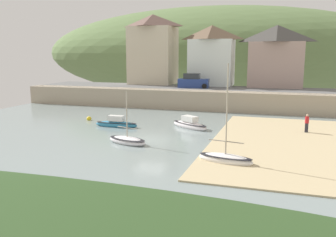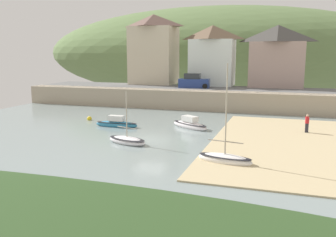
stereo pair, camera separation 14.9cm
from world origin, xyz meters
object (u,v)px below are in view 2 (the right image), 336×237
(motorboat_with_cabin, at_px, (117,124))
(rowboat_small_beached, at_px, (190,125))
(waterfront_building_left, at_px, (154,49))
(waterfront_building_right, at_px, (277,56))
(parked_car_near_slipway, at_px, (194,82))
(person_on_slipway, at_px, (307,123))
(mooring_buoy, at_px, (89,119))
(sailboat_white_hull, at_px, (225,159))
(sailboat_nearest_shore, at_px, (127,140))
(waterfront_building_centre, at_px, (212,55))

(motorboat_with_cabin, height_order, rowboat_small_beached, rowboat_small_beached)
(waterfront_building_left, bearing_deg, waterfront_building_right, 0.00)
(parked_car_near_slipway, relative_size, person_on_slipway, 2.61)
(waterfront_building_right, relative_size, mooring_buoy, 16.62)
(waterfront_building_left, height_order, waterfront_building_right, waterfront_building_left)
(waterfront_building_left, xyz_separation_m, sailboat_white_hull, (15.81, -29.89, -7.33))
(sailboat_white_hull, xyz_separation_m, parked_car_near_slipway, (-8.43, 25.39, 2.91))
(sailboat_white_hull, height_order, rowboat_small_beached, sailboat_white_hull)
(sailboat_nearest_shore, bearing_deg, parked_car_near_slipway, 108.43)
(waterfront_building_centre, bearing_deg, motorboat_with_cabin, -103.47)
(rowboat_small_beached, relative_size, parked_car_near_slipway, 1.02)
(waterfront_building_centre, relative_size, mooring_buoy, 16.94)
(waterfront_building_right, relative_size, sailboat_white_hull, 1.27)
(waterfront_building_left, distance_m, motorboat_with_cabin, 22.76)
(rowboat_small_beached, bearing_deg, sailboat_white_hull, -32.55)
(sailboat_white_hull, xyz_separation_m, sailboat_nearest_shore, (-8.22, 2.91, -0.06))
(waterfront_building_right, bearing_deg, mooring_buoy, -134.19)
(rowboat_small_beached, xyz_separation_m, sailboat_nearest_shore, (-3.21, -7.36, -0.09))
(parked_car_near_slipway, relative_size, mooring_buoy, 8.40)
(mooring_buoy, bearing_deg, sailboat_white_hull, -34.16)
(motorboat_with_cabin, relative_size, mooring_buoy, 8.61)
(person_on_slipway, relative_size, mooring_buoy, 3.22)
(rowboat_small_beached, bearing_deg, waterfront_building_right, 101.54)
(waterfront_building_centre, relative_size, sailboat_white_hull, 1.29)
(sailboat_nearest_shore, relative_size, parked_car_near_slipway, 1.01)
(sailboat_white_hull, relative_size, person_on_slipway, 4.07)
(parked_car_near_slipway, xyz_separation_m, mooring_buoy, (-7.82, -14.37, -3.05))
(person_on_slipway, bearing_deg, parked_car_near_slipway, 134.15)
(waterfront_building_centre, height_order, sailboat_nearest_shore, waterfront_building_centre)
(sailboat_white_hull, bearing_deg, waterfront_building_centre, 113.72)
(waterfront_building_right, bearing_deg, waterfront_building_centre, -180.00)
(waterfront_building_right, height_order, sailboat_white_hull, waterfront_building_right)
(waterfront_building_left, bearing_deg, sailboat_white_hull, -62.13)
(waterfront_building_centre, bearing_deg, sailboat_nearest_shore, -92.90)
(waterfront_building_left, distance_m, waterfront_building_centre, 9.00)
(sailboat_white_hull, bearing_deg, person_on_slipway, 74.67)
(sailboat_nearest_shore, bearing_deg, rowboat_small_beached, 84.33)
(waterfront_building_centre, relative_size, parked_car_near_slipway, 2.02)
(waterfront_building_right, distance_m, sailboat_nearest_shore, 29.59)
(motorboat_with_cabin, bearing_deg, waterfront_building_right, 55.26)
(waterfront_building_left, xyz_separation_m, rowboat_small_beached, (10.80, -19.62, -7.30))
(person_on_slipway, bearing_deg, mooring_buoy, -179.80)
(sailboat_nearest_shore, bearing_deg, person_on_slipway, 48.83)
(waterfront_building_left, relative_size, sailboat_white_hull, 1.56)
(waterfront_building_right, height_order, mooring_buoy, waterfront_building_right)
(rowboat_small_beached, distance_m, person_on_slipway, 10.51)
(waterfront_building_left, height_order, rowboat_small_beached, waterfront_building_left)
(parked_car_near_slipway, bearing_deg, sailboat_nearest_shore, -94.21)
(waterfront_building_left, distance_m, waterfront_building_right, 17.92)
(rowboat_small_beached, bearing_deg, mooring_buoy, -152.42)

